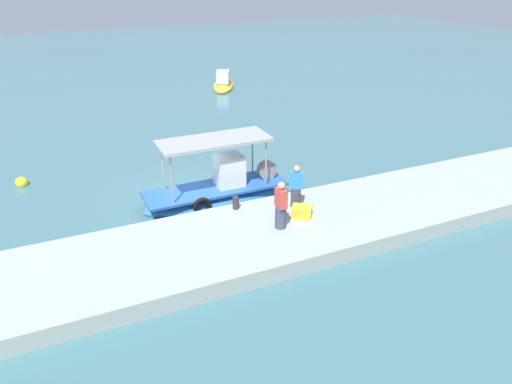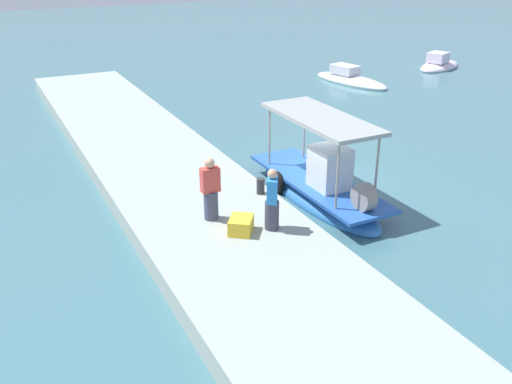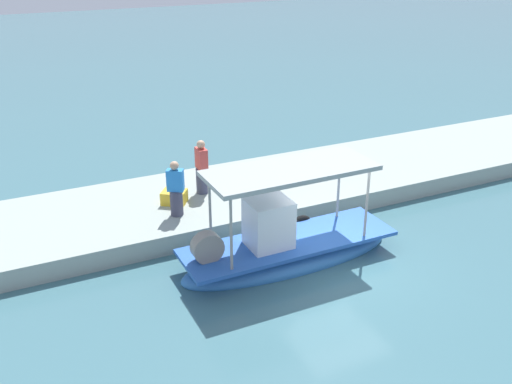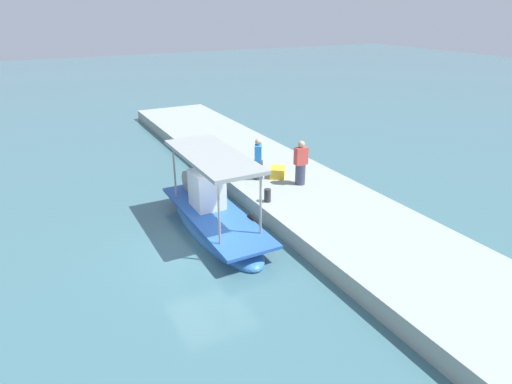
% 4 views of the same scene
% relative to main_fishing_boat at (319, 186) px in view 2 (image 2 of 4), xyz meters
% --- Properties ---
extents(ground_plane, '(120.00, 120.00, 0.00)m').
position_rel_main_fishing_boat_xyz_m(ground_plane, '(-1.24, 0.70, -0.44)').
color(ground_plane, '#3E6B74').
extents(dock_quay, '(36.00, 4.43, 0.58)m').
position_rel_main_fishing_boat_xyz_m(dock_quay, '(-1.24, -3.83, -0.15)').
color(dock_quay, '#97A39B').
rests_on(dock_quay, ground_plane).
extents(main_fishing_boat, '(6.10, 1.91, 3.02)m').
position_rel_main_fishing_boat_xyz_m(main_fishing_boat, '(0.00, 0.00, 0.00)').
color(main_fishing_boat, '#3476BE').
rests_on(main_fishing_boat, ground_plane).
extents(fisherman_near_bollard, '(0.53, 0.50, 1.66)m').
position_rel_main_fishing_boat_xyz_m(fisherman_near_bollard, '(2.07, -2.79, 0.89)').
color(fisherman_near_bollard, '#3E3F52').
rests_on(fisherman_near_bollard, dock_quay).
extents(fisherman_by_crate, '(0.39, 0.49, 1.73)m').
position_rel_main_fishing_boat_xyz_m(fisherman_by_crate, '(0.83, -3.97, 0.92)').
color(fisherman_by_crate, '#40445E').
rests_on(fisherman_by_crate, dock_quay).
extents(mooring_bollard, '(0.24, 0.24, 0.47)m').
position_rel_main_fishing_boat_xyz_m(mooring_bollard, '(-0.05, -2.03, 0.37)').
color(mooring_bollard, '#2D2D33').
rests_on(mooring_bollard, dock_quay).
extents(cargo_crate, '(0.90, 0.87, 0.40)m').
position_rel_main_fishing_boat_xyz_m(cargo_crate, '(1.89, -3.59, 0.34)').
color(cargo_crate, gold).
rests_on(cargo_crate, dock_quay).
extents(marker_buoy, '(0.55, 0.55, 0.55)m').
position_rel_main_fishing_boat_xyz_m(marker_buoy, '(-7.42, 4.97, -0.33)').
color(marker_buoy, yellow).
rests_on(marker_buoy, ground_plane).
extents(moored_boat_mid, '(3.16, 4.38, 1.29)m').
position_rel_main_fishing_boat_xyz_m(moored_boat_mid, '(-13.53, 17.72, -0.26)').
color(moored_boat_mid, silver).
rests_on(moored_boat_mid, ground_plane).
extents(moored_boat_far, '(5.36, 2.72, 1.18)m').
position_rel_main_fishing_boat_xyz_m(moored_boat_far, '(-12.78, 10.30, -0.28)').
color(moored_boat_far, silver).
rests_on(moored_boat_far, ground_plane).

